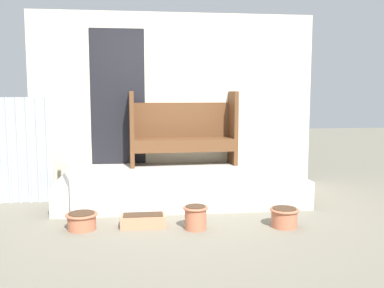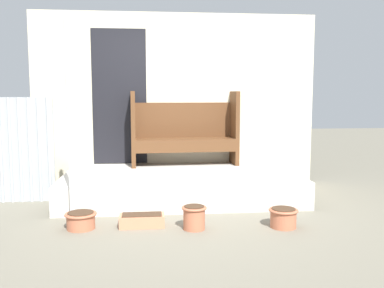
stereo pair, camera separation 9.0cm
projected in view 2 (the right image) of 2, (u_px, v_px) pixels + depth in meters
name	position (u px, v px, depth m)	size (l,w,h in m)	color
ground_plane	(178.00, 215.00, 4.95)	(24.00, 24.00, 0.00)	#706B5B
porch_slab	(181.00, 185.00, 5.77)	(3.08, 1.69, 0.34)	beige
house_wall	(173.00, 100.00, 6.50)	(4.28, 0.08, 2.60)	beige
support_post	(70.00, 121.00, 4.60)	(0.06, 0.06, 2.20)	white
bench	(184.00, 130.00, 6.34)	(1.59, 0.47, 1.09)	#54331C
flower_pot_left	(81.00, 220.00, 4.42)	(0.33, 0.33, 0.18)	#B76647
flower_pot_middle	(194.00, 216.00, 4.40)	(0.26, 0.26, 0.25)	#B76647
flower_pot_right	(283.00, 217.00, 4.47)	(0.31, 0.31, 0.20)	#B76647
planter_box_rect	(142.00, 220.00, 4.50)	(0.47, 0.22, 0.13)	tan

